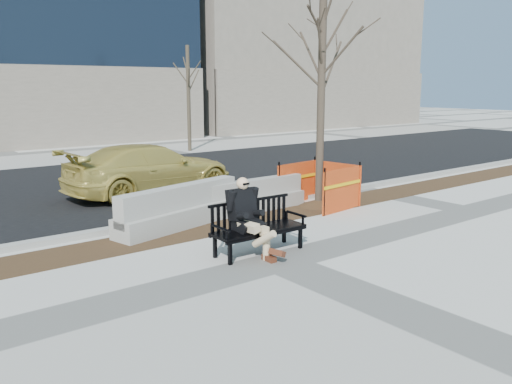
% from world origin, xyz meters
% --- Properties ---
extents(ground, '(120.00, 120.00, 0.00)m').
position_xyz_m(ground, '(0.00, 0.00, 0.00)').
color(ground, beige).
rests_on(ground, ground).
extents(mulch_strip, '(40.00, 1.20, 0.02)m').
position_xyz_m(mulch_strip, '(0.00, 2.60, 0.00)').
color(mulch_strip, '#47301C').
rests_on(mulch_strip, ground).
extents(asphalt_street, '(60.00, 10.40, 0.01)m').
position_xyz_m(asphalt_street, '(0.00, 8.80, 0.00)').
color(asphalt_street, black).
rests_on(asphalt_street, ground).
extents(curb, '(60.00, 0.25, 0.12)m').
position_xyz_m(curb, '(0.00, 3.55, 0.06)').
color(curb, '#9E9B93').
rests_on(curb, ground).
extents(bench, '(1.86, 0.70, 0.98)m').
position_xyz_m(bench, '(0.04, 0.60, 0.00)').
color(bench, black).
rests_on(bench, ground).
extents(seated_man, '(0.64, 1.04, 1.43)m').
position_xyz_m(seated_man, '(-0.21, 0.65, 0.00)').
color(seated_man, black).
rests_on(seated_man, ground).
extents(tree_fence, '(2.58, 2.58, 5.76)m').
position_xyz_m(tree_fence, '(3.61, 2.67, 0.00)').
color(tree_fence, '#FF581F').
rests_on(tree_fence, ground).
extents(sedan, '(5.01, 2.28, 1.42)m').
position_xyz_m(sedan, '(0.98, 6.77, 0.00)').
color(sedan, gold).
rests_on(sedan, ground).
extents(jersey_barrier_left, '(3.30, 1.39, 0.93)m').
position_xyz_m(jersey_barrier_left, '(-0.19, 3.09, 0.00)').
color(jersey_barrier_left, '#A19F97').
rests_on(jersey_barrier_left, ground).
extents(jersey_barrier_right, '(2.79, 0.62, 0.80)m').
position_xyz_m(jersey_barrier_right, '(2.06, 3.29, 0.00)').
color(jersey_barrier_right, gray).
rests_on(jersey_barrier_right, ground).
extents(far_tree_right, '(2.14, 2.14, 5.23)m').
position_xyz_m(far_tree_right, '(7.10, 14.88, 0.00)').
color(far_tree_right, '#4D4231').
rests_on(far_tree_right, ground).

